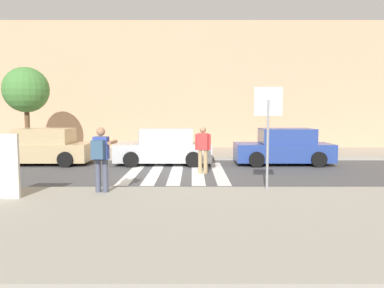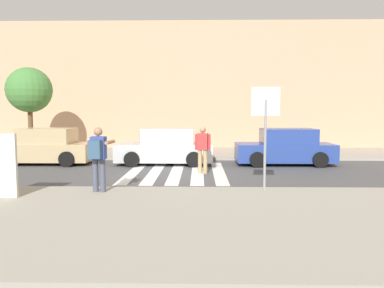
# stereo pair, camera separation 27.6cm
# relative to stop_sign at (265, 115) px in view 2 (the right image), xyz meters

# --- Properties ---
(ground_plane) EXTENTS (120.00, 120.00, 0.00)m
(ground_plane) POSITION_rel_stop_sign_xyz_m (-2.64, 3.59, -2.18)
(ground_plane) COLOR #4C4C4F
(sidewalk_near) EXTENTS (60.00, 6.00, 0.14)m
(sidewalk_near) POSITION_rel_stop_sign_xyz_m (-2.64, -2.61, -2.11)
(sidewalk_near) COLOR #9E998C
(sidewalk_near) RESTS_ON ground
(sidewalk_far) EXTENTS (60.00, 4.80, 0.14)m
(sidewalk_far) POSITION_rel_stop_sign_xyz_m (-2.64, 9.59, -2.11)
(sidewalk_far) COLOR #9E998C
(sidewalk_far) RESTS_ON ground
(building_facade_far) EXTENTS (56.00, 4.00, 7.52)m
(building_facade_far) POSITION_rel_stop_sign_xyz_m (-2.64, 13.99, 1.58)
(building_facade_far) COLOR tan
(building_facade_far) RESTS_ON ground
(crosswalk_stripe_0) EXTENTS (0.44, 5.20, 0.01)m
(crosswalk_stripe_0) POSITION_rel_stop_sign_xyz_m (-4.24, 3.79, -2.17)
(crosswalk_stripe_0) COLOR silver
(crosswalk_stripe_0) RESTS_ON ground
(crosswalk_stripe_1) EXTENTS (0.44, 5.20, 0.01)m
(crosswalk_stripe_1) POSITION_rel_stop_sign_xyz_m (-3.44, 3.79, -2.17)
(crosswalk_stripe_1) COLOR silver
(crosswalk_stripe_1) RESTS_ON ground
(crosswalk_stripe_2) EXTENTS (0.44, 5.20, 0.01)m
(crosswalk_stripe_2) POSITION_rel_stop_sign_xyz_m (-2.64, 3.79, -2.17)
(crosswalk_stripe_2) COLOR silver
(crosswalk_stripe_2) RESTS_ON ground
(crosswalk_stripe_3) EXTENTS (0.44, 5.20, 0.01)m
(crosswalk_stripe_3) POSITION_rel_stop_sign_xyz_m (-1.84, 3.79, -2.17)
(crosswalk_stripe_3) COLOR silver
(crosswalk_stripe_3) RESTS_ON ground
(crosswalk_stripe_4) EXTENTS (0.44, 5.20, 0.01)m
(crosswalk_stripe_4) POSITION_rel_stop_sign_xyz_m (-1.04, 3.79, -2.17)
(crosswalk_stripe_4) COLOR silver
(crosswalk_stripe_4) RESTS_ON ground
(stop_sign) EXTENTS (0.76, 0.08, 2.79)m
(stop_sign) POSITION_rel_stop_sign_xyz_m (0.00, 0.00, 0.00)
(stop_sign) COLOR gray
(stop_sign) RESTS_ON sidewalk_near
(photographer_with_backpack) EXTENTS (0.64, 0.88, 1.72)m
(photographer_with_backpack) POSITION_rel_stop_sign_xyz_m (-4.45, -0.32, -1.01)
(photographer_with_backpack) COLOR #474C60
(photographer_with_backpack) RESTS_ON sidewalk_near
(pedestrian_crossing) EXTENTS (0.57, 0.31, 1.72)m
(pedestrian_crossing) POSITION_rel_stop_sign_xyz_m (-1.65, 3.50, -1.20)
(pedestrian_crossing) COLOR tan
(pedestrian_crossing) RESTS_ON ground
(parked_car_tan) EXTENTS (4.10, 1.92, 1.55)m
(parked_car_tan) POSITION_rel_stop_sign_xyz_m (-8.46, 5.89, -1.45)
(parked_car_tan) COLOR tan
(parked_car_tan) RESTS_ON ground
(parked_car_silver) EXTENTS (4.10, 1.92, 1.55)m
(parked_car_silver) POSITION_rel_stop_sign_xyz_m (-3.23, 5.89, -1.45)
(parked_car_silver) COLOR #B7BABF
(parked_car_silver) RESTS_ON ground
(parked_car_blue) EXTENTS (4.10, 1.92, 1.55)m
(parked_car_blue) POSITION_rel_stop_sign_xyz_m (1.90, 5.89, -1.45)
(parked_car_blue) COLOR #284293
(parked_car_blue) RESTS_ON ground
(street_tree_west) EXTENTS (2.22, 2.22, 4.30)m
(street_tree_west) POSITION_rel_stop_sign_xyz_m (-10.20, 8.39, 1.13)
(street_tree_west) COLOR brown
(street_tree_west) RESTS_ON sidewalk_far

